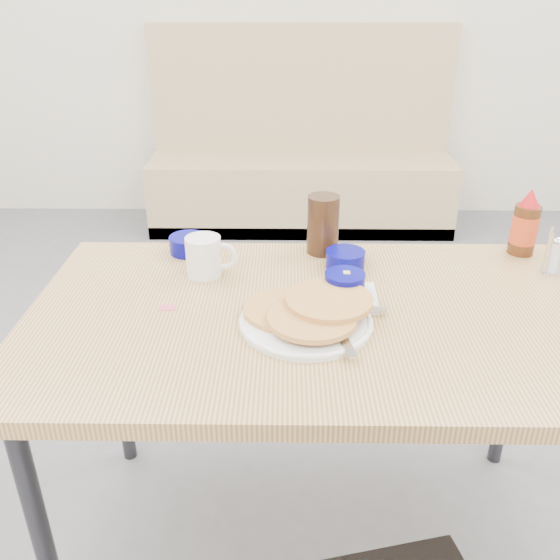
{
  "coord_description": "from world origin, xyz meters",
  "views": [
    {
      "loc": [
        -0.09,
        -0.96,
        1.46
      ],
      "look_at": [
        -0.1,
        0.29,
        0.82
      ],
      "focal_mm": 38.0,
      "sensor_mm": 36.0,
      "label": 1
    }
  ],
  "objects_px": {
    "grits_setting": "(344,288)",
    "booth_bench": "(301,170)",
    "pancake_plate": "(308,315)",
    "butter_bowl": "(345,259)",
    "syrup_bottle": "(525,226)",
    "amber_tumbler": "(323,225)",
    "dining_table": "(323,334)",
    "coffee_mug": "(205,256)",
    "creamer_bowl": "(189,245)"
  },
  "relations": [
    {
      "from": "grits_setting",
      "to": "booth_bench",
      "type": "bearing_deg",
      "value": 91.21
    },
    {
      "from": "booth_bench",
      "to": "pancake_plate",
      "type": "xyz_separation_m",
      "value": [
        -0.04,
        -2.59,
        0.43
      ]
    },
    {
      "from": "butter_bowl",
      "to": "syrup_bottle",
      "type": "distance_m",
      "value": 0.52
    },
    {
      "from": "amber_tumbler",
      "to": "pancake_plate",
      "type": "bearing_deg",
      "value": -97.63
    },
    {
      "from": "dining_table",
      "to": "grits_setting",
      "type": "bearing_deg",
      "value": 51.51
    },
    {
      "from": "coffee_mug",
      "to": "grits_setting",
      "type": "distance_m",
      "value": 0.38
    },
    {
      "from": "dining_table",
      "to": "amber_tumbler",
      "type": "xyz_separation_m",
      "value": [
        0.01,
        0.34,
        0.15
      ]
    },
    {
      "from": "butter_bowl",
      "to": "amber_tumbler",
      "type": "relative_size",
      "value": 0.63
    },
    {
      "from": "booth_bench",
      "to": "amber_tumbler",
      "type": "xyz_separation_m",
      "value": [
        0.01,
        -2.19,
        0.49
      ]
    },
    {
      "from": "dining_table",
      "to": "butter_bowl",
      "type": "height_order",
      "value": "butter_bowl"
    },
    {
      "from": "pancake_plate",
      "to": "amber_tumbler",
      "type": "relative_size",
      "value": 1.85
    },
    {
      "from": "grits_setting",
      "to": "butter_bowl",
      "type": "distance_m",
      "value": 0.17
    },
    {
      "from": "coffee_mug",
      "to": "grits_setting",
      "type": "bearing_deg",
      "value": -19.57
    },
    {
      "from": "coffee_mug",
      "to": "creamer_bowl",
      "type": "distance_m",
      "value": 0.16
    },
    {
      "from": "grits_setting",
      "to": "pancake_plate",
      "type": "bearing_deg",
      "value": -127.22
    },
    {
      "from": "booth_bench",
      "to": "amber_tumbler",
      "type": "distance_m",
      "value": 2.25
    },
    {
      "from": "creamer_bowl",
      "to": "amber_tumbler",
      "type": "distance_m",
      "value": 0.39
    },
    {
      "from": "pancake_plate",
      "to": "syrup_bottle",
      "type": "relative_size",
      "value": 1.62
    },
    {
      "from": "butter_bowl",
      "to": "syrup_bottle",
      "type": "bearing_deg",
      "value": 11.2
    },
    {
      "from": "pancake_plate",
      "to": "butter_bowl",
      "type": "bearing_deg",
      "value": 69.64
    },
    {
      "from": "booth_bench",
      "to": "butter_bowl",
      "type": "relative_size",
      "value": 18.07
    },
    {
      "from": "dining_table",
      "to": "butter_bowl",
      "type": "distance_m",
      "value": 0.26
    },
    {
      "from": "creamer_bowl",
      "to": "dining_table",
      "type": "bearing_deg",
      "value": -42.12
    },
    {
      "from": "dining_table",
      "to": "coffee_mug",
      "type": "height_order",
      "value": "coffee_mug"
    },
    {
      "from": "coffee_mug",
      "to": "grits_setting",
      "type": "relative_size",
      "value": 0.76
    },
    {
      "from": "amber_tumbler",
      "to": "booth_bench",
      "type": "bearing_deg",
      "value": 90.33
    },
    {
      "from": "pancake_plate",
      "to": "creamer_bowl",
      "type": "relative_size",
      "value": 2.87
    },
    {
      "from": "butter_bowl",
      "to": "amber_tumbler",
      "type": "xyz_separation_m",
      "value": [
        -0.06,
        0.1,
        0.06
      ]
    },
    {
      "from": "booth_bench",
      "to": "butter_bowl",
      "type": "height_order",
      "value": "booth_bench"
    },
    {
      "from": "booth_bench",
      "to": "syrup_bottle",
      "type": "distance_m",
      "value": 2.32
    },
    {
      "from": "dining_table",
      "to": "amber_tumbler",
      "type": "height_order",
      "value": "amber_tumbler"
    },
    {
      "from": "booth_bench",
      "to": "amber_tumbler",
      "type": "relative_size",
      "value": 11.4
    },
    {
      "from": "dining_table",
      "to": "creamer_bowl",
      "type": "height_order",
      "value": "creamer_bowl"
    },
    {
      "from": "booth_bench",
      "to": "coffee_mug",
      "type": "xyz_separation_m",
      "value": [
        -0.3,
        -2.34,
        0.46
      ]
    },
    {
      "from": "coffee_mug",
      "to": "amber_tumbler",
      "type": "relative_size",
      "value": 0.82
    },
    {
      "from": "dining_table",
      "to": "pancake_plate",
      "type": "bearing_deg",
      "value": -125.69
    },
    {
      "from": "creamer_bowl",
      "to": "booth_bench",
      "type": "bearing_deg",
      "value": 80.51
    },
    {
      "from": "booth_bench",
      "to": "butter_bowl",
      "type": "distance_m",
      "value": 2.34
    },
    {
      "from": "amber_tumbler",
      "to": "syrup_bottle",
      "type": "distance_m",
      "value": 0.56
    },
    {
      "from": "creamer_bowl",
      "to": "syrup_bottle",
      "type": "relative_size",
      "value": 0.56
    },
    {
      "from": "creamer_bowl",
      "to": "amber_tumbler",
      "type": "height_order",
      "value": "amber_tumbler"
    },
    {
      "from": "butter_bowl",
      "to": "amber_tumbler",
      "type": "height_order",
      "value": "amber_tumbler"
    },
    {
      "from": "grits_setting",
      "to": "butter_bowl",
      "type": "height_order",
      "value": "grits_setting"
    },
    {
      "from": "booth_bench",
      "to": "creamer_bowl",
      "type": "relative_size",
      "value": 17.72
    },
    {
      "from": "creamer_bowl",
      "to": "coffee_mug",
      "type": "bearing_deg",
      "value": -64.54
    },
    {
      "from": "pancake_plate",
      "to": "creamer_bowl",
      "type": "bearing_deg",
      "value": 130.12
    },
    {
      "from": "pancake_plate",
      "to": "grits_setting",
      "type": "relative_size",
      "value": 1.73
    },
    {
      "from": "pancake_plate",
      "to": "amber_tumbler",
      "type": "height_order",
      "value": "amber_tumbler"
    },
    {
      "from": "coffee_mug",
      "to": "creamer_bowl",
      "type": "height_order",
      "value": "coffee_mug"
    },
    {
      "from": "coffee_mug",
      "to": "syrup_bottle",
      "type": "xyz_separation_m",
      "value": [
        0.88,
        0.15,
        0.03
      ]
    }
  ]
}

